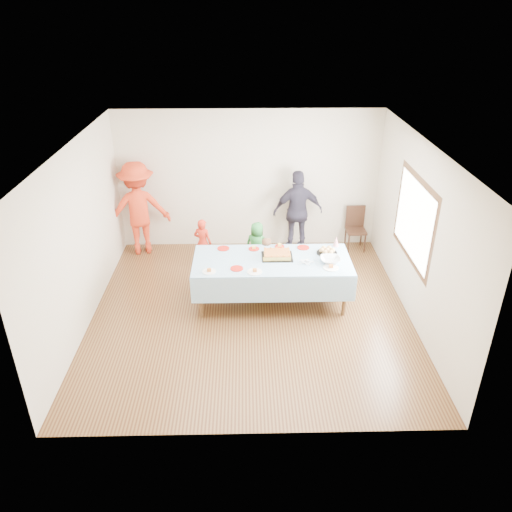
{
  "coord_description": "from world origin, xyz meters",
  "views": [
    {
      "loc": [
        -0.07,
        -6.66,
        4.5
      ],
      "look_at": [
        0.09,
        0.3,
        0.86
      ],
      "focal_mm": 35.0,
      "sensor_mm": 36.0,
      "label": 1
    }
  ],
  "objects_px": {
    "dining_chair": "(355,225)",
    "adult_left": "(139,208)",
    "party_table": "(272,263)",
    "birthday_cake": "(277,255)"
  },
  "relations": [
    {
      "from": "dining_chair",
      "to": "adult_left",
      "type": "distance_m",
      "value": 4.22
    },
    {
      "from": "party_table",
      "to": "dining_chair",
      "type": "relative_size",
      "value": 2.9
    },
    {
      "from": "dining_chair",
      "to": "birthday_cake",
      "type": "bearing_deg",
      "value": -132.72
    },
    {
      "from": "party_table",
      "to": "birthday_cake",
      "type": "xyz_separation_m",
      "value": [
        0.09,
        0.09,
        0.1
      ]
    },
    {
      "from": "adult_left",
      "to": "party_table",
      "type": "bearing_deg",
      "value": 130.21
    },
    {
      "from": "birthday_cake",
      "to": "dining_chair",
      "type": "xyz_separation_m",
      "value": [
        1.67,
        1.87,
        -0.34
      ]
    },
    {
      "from": "birthday_cake",
      "to": "adult_left",
      "type": "xyz_separation_m",
      "value": [
        -2.53,
        1.8,
        0.09
      ]
    },
    {
      "from": "birthday_cake",
      "to": "dining_chair",
      "type": "distance_m",
      "value": 2.53
    },
    {
      "from": "party_table",
      "to": "birthday_cake",
      "type": "height_order",
      "value": "birthday_cake"
    },
    {
      "from": "birthday_cake",
      "to": "adult_left",
      "type": "height_order",
      "value": "adult_left"
    }
  ]
}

